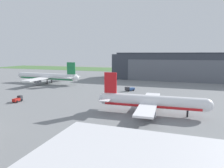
{
  "coord_description": "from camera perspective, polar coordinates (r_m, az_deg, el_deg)",
  "views": [
    {
      "loc": [
        15.74,
        -73.31,
        19.17
      ],
      "look_at": [
        -13.9,
        14.99,
        4.7
      ],
      "focal_mm": 31.69,
      "sensor_mm": 36.0,
      "label": 1
    }
  ],
  "objects": [
    {
      "name": "ground_plane",
      "position": [
        77.39,
        6.27,
        -5.56
      ],
      "size": [
        440.0,
        440.0,
        0.0
      ],
      "primitive_type": "plane",
      "color": "slate"
    },
    {
      "name": "grass_field_strip",
      "position": [
        227.5,
        14.55,
        3.73
      ],
      "size": [
        440.0,
        56.0,
        0.08
      ],
      "primitive_type": "cube",
      "color": "#49723D",
      "rests_on": "ground_plane"
    },
    {
      "name": "maintenance_hangar",
      "position": [
        155.29,
        20.4,
        4.68
      ],
      "size": [
        103.72,
        31.52,
        19.77
      ],
      "color": "#383D47",
      "rests_on": "ground_plane"
    },
    {
      "name": "airliner_far_right",
      "position": [
        133.2,
        -18.24,
        2.02
      ],
      "size": [
        47.07,
        39.04,
        13.87
      ],
      "color": "white",
      "rests_on": "ground_plane"
    },
    {
      "name": "airliner_near_left",
      "position": [
        64.04,
        11.37,
        -5.13
      ],
      "size": [
        35.65,
        30.3,
        12.98
      ],
      "color": "silver",
      "rests_on": "ground_plane"
    },
    {
      "name": "fuel_bowser",
      "position": [
        87.56,
        -25.51,
        -3.95
      ],
      "size": [
        2.27,
        4.25,
        2.29
      ],
      "color": "#2D2D33",
      "rests_on": "ground_plane"
    },
    {
      "name": "baggage_tug",
      "position": [
        101.95,
        5.07,
        -1.43
      ],
      "size": [
        4.8,
        5.02,
        2.14
      ],
      "color": "#2D2D33",
      "rests_on": "ground_plane"
    }
  ]
}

